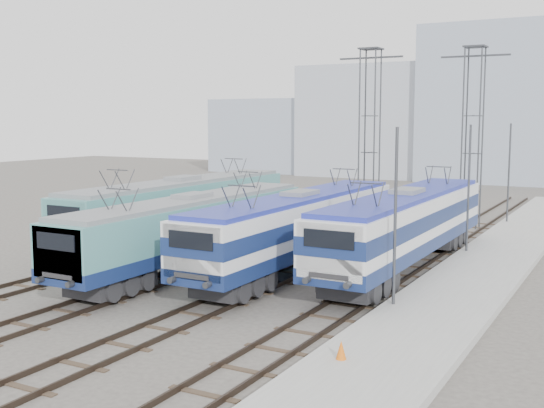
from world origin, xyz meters
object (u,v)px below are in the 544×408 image
Objects in this scene: mast_front at (395,221)px; mast_mid at (468,191)px; locomotive_far_left at (181,206)px; locomotive_far_right at (405,222)px; locomotive_center_left at (190,227)px; safety_cone at (341,350)px; catenary_tower_west at (370,129)px; locomotive_center_right at (298,224)px; catenary_tower_east at (473,129)px; mast_rear at (509,175)px.

mast_front is 12.00m from mast_mid.
locomotive_far_right is at bearing -1.30° from locomotive_far_left.
mast_front is at bearing -10.61° from locomotive_center_left.
mast_front is 12.40× the size of safety_cone.
catenary_tower_west is at bearing 113.27° from mast_front.
locomotive_far_left is at bearing 138.89° from safety_cone.
locomotive_center_right is at bearing 122.08° from safety_cone.
mast_mid is 18.75m from safety_cone.
catenary_tower_east is at bearing 76.28° from locomotive_center_right.
locomotive_far_right is 2.63× the size of mast_rear.
locomotive_center_right is at bearing 144.13° from mast_front.
locomotive_center_right is (9.00, -2.82, -0.02)m from locomotive_far_left.
locomotive_center_left is 18.65m from catenary_tower_west.
locomotive_far_right is at bearing 29.42° from locomotive_center_left.
mast_rear reaches higher than locomotive_far_right.
mast_front is at bearing -66.73° from catenary_tower_west.
locomotive_far_left is 1.55× the size of catenary_tower_east.
locomotive_far_right is 2.63× the size of mast_mid.
mast_rear is (0.00, 12.00, 0.00)m from mast_mid.
locomotive_far_right is 1.54× the size of catenary_tower_east.
locomotive_far_left is at bearing 129.90° from locomotive_center_left.
locomotive_far_right is 7.44m from mast_front.
safety_cone is (15.96, -13.93, -1.73)m from locomotive_far_left.
mast_front reaches higher than locomotive_far_right.
mast_rear is (0.00, 24.00, 0.00)m from mast_front.
locomotive_center_left is at bearing -137.43° from mast_mid.
mast_front is 7.16m from safety_cone.
locomotive_center_left is at bearing -97.14° from catenary_tower_west.
locomotive_far_right is (9.00, 5.08, 0.18)m from locomotive_center_left.
locomotive_center_right is 1.50× the size of catenary_tower_east.
catenary_tower_east is 22.32m from mast_front.
mast_front is (6.35, -4.59, 1.21)m from locomotive_center_right.
mast_rear is (8.60, 4.00, -3.14)m from catenary_tower_west.
locomotive_far_left is 2.66× the size of mast_front.
mast_mid is at bearing 42.57° from locomotive_center_left.
locomotive_center_right is 2.57× the size of mast_front.
mast_mid is (15.35, 4.59, 1.19)m from locomotive_far_left.
locomotive_far_left is at bearing 154.22° from mast_front.
mast_front and mast_rear have the same top height.
catenary_tower_west is 1.71× the size of mast_rear.
locomotive_far_left reaches higher than locomotive_far_right.
catenary_tower_west is at bearing 61.79° from locomotive_far_left.
locomotive_far_left reaches higher than safety_cone.
mast_mid is (6.35, 7.41, 1.21)m from locomotive_center_right.
mast_front is (8.60, -20.00, -3.14)m from catenary_tower_west.
catenary_tower_west is (-6.75, 12.89, 4.29)m from locomotive_far_right.
catenary_tower_east is at bearing 47.75° from locomotive_far_left.
locomotive_center_left is 24.54m from mast_rear.
locomotive_far_right is at bearing -62.36° from catenary_tower_west.
locomotive_center_right is at bearing -81.69° from catenary_tower_west.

